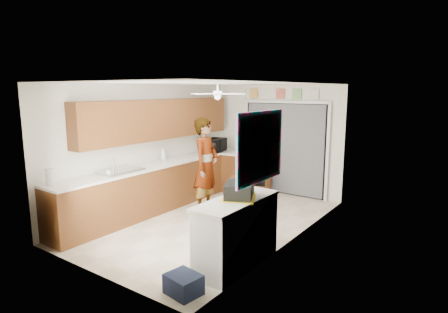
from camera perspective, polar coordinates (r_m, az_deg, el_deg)
The scene contains 39 objects.
floor at distance 7.04m, azimuth -1.91°, elevation -9.73°, with size 5.00×5.00×0.00m, color beige.
ceiling at distance 6.62m, azimuth -2.04°, elevation 11.07°, with size 5.00×5.00×0.00m, color white.
wall_back at distance 8.81m, azimuth 7.92°, elevation 2.62°, with size 3.20×3.20×0.00m, color white.
wall_front at distance 5.00m, azimuth -19.60°, elevation -3.68°, with size 3.20×3.20×0.00m, color white.
wall_left at distance 7.78m, azimuth -11.40°, elevation 1.51°, with size 5.00×5.00×0.00m, color white.
wall_right at distance 5.90m, azimuth 10.50°, elevation -1.20°, with size 5.00×5.00×0.00m, color white.
left_base_cabinets at distance 7.73m, azimuth -9.66°, elevation -4.56°, with size 0.60×4.80×0.90m, color brown.
left_countertop at distance 7.61m, azimuth -9.71°, elevation -1.14°, with size 0.62×4.80×0.04m, color white.
upper_cabinets at distance 7.74m, azimuth -9.65°, elevation 5.62°, with size 0.32×4.00×0.80m, color brown.
sink_basin at distance 6.95m, azimuth -15.54°, elevation -2.16°, with size 0.50×0.76×0.06m, color silver.
faucet at distance 7.08m, azimuth -16.55°, elevation -1.21°, with size 0.03×0.03×0.22m, color silver.
peninsula_base at distance 8.77m, azimuth 3.38°, elevation -2.65°, with size 1.00×0.60×0.90m, color brown.
peninsula_top at distance 8.68m, azimuth 3.41°, elevation 0.37°, with size 1.04×0.64×0.04m, color white.
back_opening_recess at distance 8.70m, azimuth 9.26°, elevation 1.16°, with size 2.00×0.06×2.10m, color black.
curtain_panel at distance 8.67m, azimuth 9.14°, elevation 1.12°, with size 1.90×0.03×2.05m, color slate.
door_trim_left at distance 9.17m, azimuth 3.44°, elevation 1.72°, with size 0.06×0.04×2.10m, color white.
door_trim_right at distance 8.29m, azimuth 15.50°, elevation 0.46°, with size 0.06×0.04×2.10m, color white.
door_trim_head at distance 8.58m, azimuth 9.37°, elevation 8.21°, with size 2.10×0.04×0.06m, color white.
header_frame_0 at distance 9.00m, azimuth 4.56°, elevation 9.54°, with size 0.22×0.02×0.22m, color gold.
header_frame_2 at distance 8.67m, azimuth 8.59°, elevation 9.44°, with size 0.22×0.02×0.22m, color #BD5646.
header_frame_3 at distance 8.49m, azimuth 11.03°, elevation 9.35°, with size 0.22×0.02×0.22m, color #6DA860.
header_frame_4 at distance 8.34m, azimuth 13.57°, elevation 9.25°, with size 0.22×0.02×0.22m, color silver.
route66_sign at distance 9.19m, azimuth 2.66°, elevation 9.58°, with size 0.22×0.02×0.26m, color silver.
right_counter_base at distance 5.23m, azimuth 1.99°, elevation -11.67°, with size 0.50×1.40×0.90m, color white.
right_counter_top at distance 5.08m, azimuth 1.93°, elevation -6.73°, with size 0.54×1.44×0.04m, color white.
abstract_painting at distance 4.96m, azimuth 5.56°, elevation 1.47°, with size 0.03×1.15×0.95m, color #ED57BE.
ceiling_fan at distance 6.78m, azimuth -0.99°, elevation 9.53°, with size 1.14×1.14×0.24m, color white.
microwave at distance 8.88m, azimuth -1.33°, elevation 1.76°, with size 0.56×0.38×0.31m, color black.
soap_bottle at distance 7.87m, azimuth -9.26°, elevation 0.47°, with size 0.11×0.11×0.29m, color silver.
jar_b at distance 6.67m, azimuth -17.22°, elevation -2.43°, with size 0.07×0.07×0.10m, color silver.
paper_towel_roll at distance 6.33m, azimuth -25.02°, elevation -2.85°, with size 0.12×0.12×0.27m, color white.
suitcase at distance 5.14m, azimuth 2.36°, elevation -5.11°, with size 0.36×0.48×0.21m, color black.
suitcase_rim at distance 5.17m, azimuth 2.35°, elevation -6.29°, with size 0.44×0.58×0.02m, color yellow.
suitcase_lid at distance 5.32m, azimuth 4.08°, elevation -1.83°, with size 0.42×0.03×0.50m, color black.
cardboard_box at distance 5.44m, azimuth -2.31°, elevation -14.63°, with size 0.36×0.27×0.23m, color #C5693E.
navy_crate at distance 4.71m, azimuth -6.20°, elevation -18.79°, with size 0.40×0.33×0.24m, color #161E37.
cabinet_door_panel at distance 7.71m, azimuth 2.58°, elevation -5.35°, with size 0.44×0.03×0.66m, color brown.
man at distance 7.27m, azimuth -2.78°, elevation -1.44°, with size 0.68×0.45×1.87m, color white.
dog at distance 6.97m, azimuth 1.14°, elevation -8.09°, with size 0.23×0.54×0.43m, color black.
Camera 1 is at (4.01, -5.26, 2.40)m, focal length 30.00 mm.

